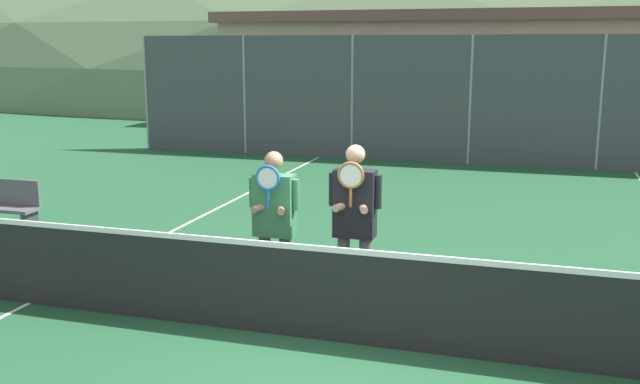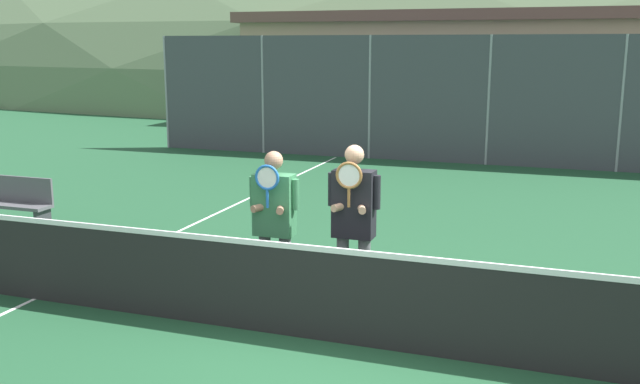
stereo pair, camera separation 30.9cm
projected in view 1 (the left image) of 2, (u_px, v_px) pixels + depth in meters
The scene contains 10 objects.
ground_plane at pixel (353, 344), 6.93m from camera, with size 120.00×120.00×0.00m, color #1E4C2D.
hill_distant at pixel (521, 79), 58.98m from camera, with size 138.86×77.14×27.00m.
clubhouse_building at pixel (489, 69), 24.87m from camera, with size 18.80×5.50×3.95m.
fence_back at pixel (470, 100), 17.05m from camera, with size 17.62×0.06×3.08m.
tennis_net at pixel (354, 295), 6.83m from camera, with size 10.13×0.09×1.06m.
court_line_left_sideline at pixel (163, 236), 10.82m from camera, with size 0.05×16.00×0.01m, color white.
player_leftmost at pixel (274, 219), 7.60m from camera, with size 0.57×0.34×1.76m.
player_center_left at pixel (355, 219), 7.37m from camera, with size 0.56×0.34×1.86m.
car_far_left at pixel (339, 111), 20.89m from camera, with size 4.36×1.94×1.81m.
car_left_of_center at pixel (512, 118), 19.62m from camera, with size 4.67×2.00×1.69m.
Camera 1 is at (1.59, -6.29, 2.86)m, focal length 40.00 mm.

